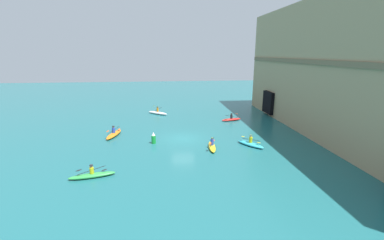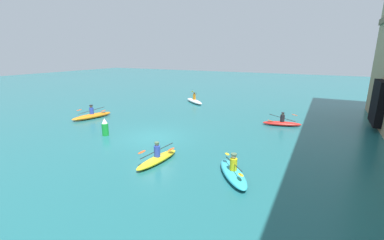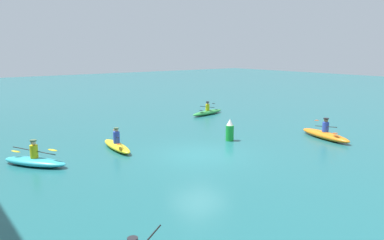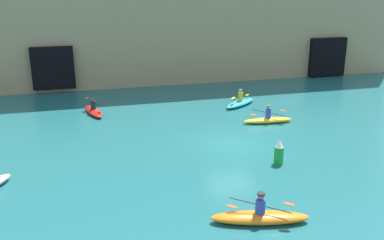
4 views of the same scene
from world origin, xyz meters
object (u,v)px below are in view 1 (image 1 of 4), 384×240
kayak_green (92,175)px  kayak_cyan (250,144)px  kayak_white (158,113)px  marker_buoy (154,138)px  kayak_red (231,119)px  kayak_yellow (212,146)px  kayak_orange (114,134)px

kayak_green → kayak_cyan: size_ratio=1.16×
kayak_white → marker_buoy: kayak_white is taller
kayak_green → kayak_white: (-20.51, 4.53, 0.04)m
marker_buoy → kayak_cyan: bearing=79.6°
kayak_green → kayak_cyan: 15.23m
kayak_red → kayak_yellow: bearing=-128.5°
kayak_yellow → kayak_green: bearing=121.6°
kayak_green → marker_buoy: (-7.20, 4.39, 0.37)m
kayak_green → kayak_orange: (-10.15, -0.22, 0.04)m
kayak_red → marker_buoy: 13.31m
kayak_orange → marker_buoy: size_ratio=2.98×
kayak_red → kayak_orange: kayak_orange is taller
kayak_red → kayak_orange: 15.98m
kayak_white → marker_buoy: (13.30, -0.14, 0.33)m
kayak_orange → kayak_yellow: bearing=-102.1°
kayak_yellow → kayak_white: kayak_white is taller
kayak_yellow → marker_buoy: 6.19m
kayak_orange → marker_buoy: 5.48m
kayak_red → kayak_cyan: kayak_cyan is taller
kayak_white → kayak_yellow: bearing=-31.4°
kayak_yellow → kayak_green: size_ratio=0.90×
kayak_green → kayak_orange: size_ratio=0.95×
kayak_red → kayak_white: size_ratio=0.92×
kayak_white → kayak_cyan: bearing=-18.9°
kayak_white → marker_buoy: 13.31m
kayak_white → kayak_cyan: (15.11, 9.72, -0.02)m
kayak_red → kayak_yellow: kayak_yellow is taller
marker_buoy → kayak_green: bearing=-31.3°
kayak_cyan → marker_buoy: (-1.81, -9.86, 0.35)m
kayak_red → kayak_green: bearing=-148.1°
kayak_green → kayak_red: bearing=-146.1°
kayak_green → kayak_orange: bearing=-100.8°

